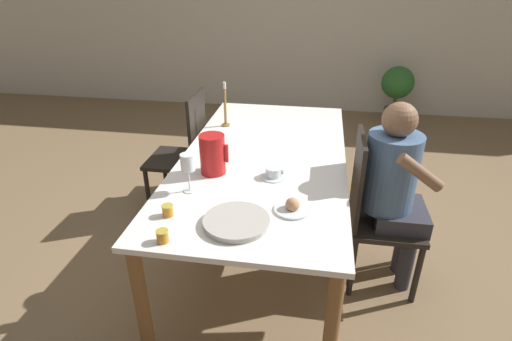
% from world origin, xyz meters
% --- Properties ---
extents(ground_plane, '(20.00, 20.00, 0.00)m').
position_xyz_m(ground_plane, '(0.00, 0.00, 0.00)').
color(ground_plane, '#7F6647').
extents(wall_back, '(10.00, 0.06, 2.60)m').
position_xyz_m(wall_back, '(0.00, 3.20, 1.30)').
color(wall_back, beige).
rests_on(wall_back, ground_plane).
extents(dining_table, '(1.03, 2.06, 0.72)m').
position_xyz_m(dining_table, '(0.00, 0.00, 0.64)').
color(dining_table, white).
rests_on(dining_table, ground_plane).
extents(chair_person_side, '(0.42, 0.42, 0.97)m').
position_xyz_m(chair_person_side, '(0.69, -0.19, 0.50)').
color(chair_person_side, black).
rests_on(chair_person_side, ground_plane).
extents(chair_opposite, '(0.42, 0.42, 0.97)m').
position_xyz_m(chair_opposite, '(-0.69, 0.45, 0.50)').
color(chair_opposite, black).
rests_on(chair_opposite, ground_plane).
extents(person_seated, '(0.39, 0.41, 1.17)m').
position_xyz_m(person_seated, '(0.79, -0.18, 0.69)').
color(person_seated, '#33333D').
rests_on(person_seated, ground_plane).
extents(red_pitcher, '(0.17, 0.15, 0.23)m').
position_xyz_m(red_pitcher, '(-0.26, -0.28, 0.84)').
color(red_pitcher, red).
rests_on(red_pitcher, dining_table).
extents(wine_glass_water, '(0.07, 0.07, 0.22)m').
position_xyz_m(wine_glass_water, '(-0.33, -0.51, 0.88)').
color(wine_glass_water, white).
rests_on(wine_glass_water, dining_table).
extents(teacup_near_person, '(0.15, 0.15, 0.06)m').
position_xyz_m(teacup_near_person, '(0.10, -0.28, 0.75)').
color(teacup_near_person, silver).
rests_on(teacup_near_person, dining_table).
extents(serving_tray, '(0.32, 0.32, 0.03)m').
position_xyz_m(serving_tray, '(-0.02, -0.77, 0.74)').
color(serving_tray, '#B7B2A8').
rests_on(serving_tray, dining_table).
extents(bread_plate, '(0.18, 0.18, 0.07)m').
position_xyz_m(bread_plate, '(0.23, -0.61, 0.74)').
color(bread_plate, silver).
rests_on(bread_plate, dining_table).
extents(jam_jar_amber, '(0.06, 0.06, 0.06)m').
position_xyz_m(jam_jar_amber, '(-0.31, -0.95, 0.75)').
color(jam_jar_amber, '#C67A1E').
rests_on(jam_jar_amber, dining_table).
extents(jam_jar_red, '(0.06, 0.06, 0.06)m').
position_xyz_m(jam_jar_red, '(-0.36, -0.75, 0.75)').
color(jam_jar_red, '#C67A1E').
rests_on(jam_jar_red, dining_table).
extents(candlestick_tall, '(0.06, 0.06, 0.33)m').
position_xyz_m(candlestick_tall, '(-0.36, 0.48, 0.85)').
color(candlestick_tall, olive).
rests_on(candlestick_tall, dining_table).
extents(potted_plant, '(0.40, 0.40, 0.70)m').
position_xyz_m(potted_plant, '(1.28, 2.85, 0.45)').
color(potted_plant, '#4C4742').
rests_on(potted_plant, ground_plane).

